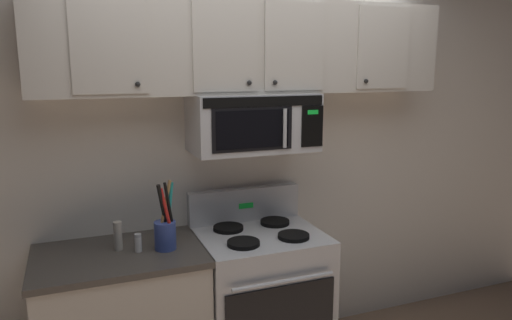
{
  "coord_description": "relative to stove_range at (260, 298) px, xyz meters",
  "views": [
    {
      "loc": [
        -1.04,
        -2.18,
        1.92
      ],
      "look_at": [
        0.0,
        0.49,
        1.35
      ],
      "focal_mm": 33.6,
      "sensor_mm": 36.0,
      "label": 1
    }
  ],
  "objects": [
    {
      "name": "pepper_mill",
      "position": [
        -0.84,
        0.04,
        0.51
      ],
      "size": [
        0.05,
        0.05,
        0.16
      ],
      "primitive_type": "cylinder",
      "color": "#B7B2A8",
      "rests_on": "counter_segment"
    },
    {
      "name": "salt_shaker",
      "position": [
        -0.74,
        -0.02,
        0.48
      ],
      "size": [
        0.04,
        0.04,
        0.1
      ],
      "color": "white",
      "rests_on": "counter_segment"
    },
    {
      "name": "back_wall",
      "position": [
        0.0,
        0.37,
        0.88
      ],
      "size": [
        5.2,
        0.1,
        2.7
      ],
      "primitive_type": "cube",
      "color": "silver",
      "rests_on": "ground_plane"
    },
    {
      "name": "over_range_microwave",
      "position": [
        -0.0,
        0.12,
        1.11
      ],
      "size": [
        0.76,
        0.43,
        0.35
      ],
      "color": "#B7BABF"
    },
    {
      "name": "stove_range",
      "position": [
        0.0,
        0.0,
        0.0
      ],
      "size": [
        0.76,
        0.69,
        1.12
      ],
      "color": "#B7BABF",
      "rests_on": "ground_plane"
    },
    {
      "name": "upper_cabinets",
      "position": [
        -0.0,
        0.15,
        1.56
      ],
      "size": [
        2.5,
        0.36,
        0.55
      ],
      "color": "#BCB7AD"
    },
    {
      "name": "utensil_crock_blue",
      "position": [
        -0.59,
        -0.04,
        0.54
      ],
      "size": [
        0.12,
        0.12,
        0.39
      ],
      "color": "#384C9E",
      "rests_on": "counter_segment"
    }
  ]
}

